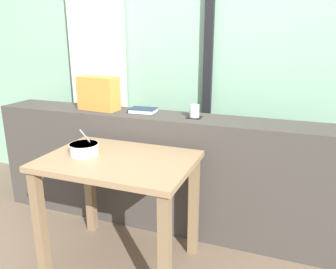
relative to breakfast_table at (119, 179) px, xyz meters
The scene contains 11 objects.
ground 0.60m from the breakfast_table, 10.60° to the left, with size 8.00×8.00×0.00m, color #75604C.
outdoor_backdrop 1.40m from the breakfast_table, 85.97° to the left, with size 4.80×0.08×2.80m, color #84B293.
curtain_left_panel 1.45m from the breakfast_table, 126.26° to the left, with size 0.56×0.06×2.50m, color silver.
window_divider_post 1.31m from the breakfast_table, 75.58° to the left, with size 0.07×0.05×2.60m, color black.
dark_console_ledge 0.59m from the breakfast_table, 81.89° to the left, with size 2.80×0.34×0.89m, color #423D38.
breakfast_table is the anchor object (origin of this frame).
coaster_square 0.71m from the breakfast_table, 61.13° to the left, with size 0.10×0.10×0.01m, color black.
juice_glass 0.73m from the breakfast_table, 61.13° to the left, with size 0.07×0.07×0.09m.
closed_book 0.67m from the breakfast_table, 99.68° to the left, with size 0.21×0.16×0.03m.
throw_pillow 0.85m from the breakfast_table, 129.81° to the left, with size 0.32×0.14×0.26m, color #D18938.
soup_bowl 0.29m from the breakfast_table, behind, with size 0.18×0.18×0.17m.
Camera 1 is at (0.86, -1.66, 1.44)m, focal length 35.21 mm.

